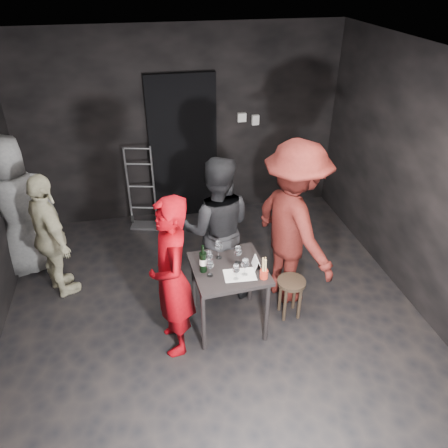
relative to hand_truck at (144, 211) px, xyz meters
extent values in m
cube|color=black|center=(0.65, -2.25, -0.22)|extent=(4.50, 5.00, 0.02)
cube|color=silver|center=(0.65, -2.25, 2.48)|extent=(4.50, 5.00, 0.02)
cube|color=black|center=(0.65, 0.25, 1.13)|extent=(4.50, 0.04, 2.70)
cube|color=black|center=(2.90, -2.25, 1.13)|extent=(0.04, 5.00, 2.70)
cube|color=black|center=(0.65, 0.19, 0.83)|extent=(0.95, 0.10, 2.10)
cube|color=#B7B7B2|center=(1.50, 0.20, 1.23)|extent=(0.12, 0.06, 0.12)
cube|color=#B7B7B2|center=(1.70, 0.20, 1.18)|extent=(0.10, 0.06, 0.14)
cylinder|color=#B2B2B7|center=(-0.18, 0.04, 0.38)|extent=(0.03, 0.03, 1.19)
cylinder|color=#B2B2B7|center=(0.18, 0.04, 0.38)|extent=(0.03, 0.03, 1.19)
cube|color=#B2B2B7|center=(0.00, -0.08, -0.20)|extent=(0.40, 0.22, 0.03)
cylinder|color=black|center=(-0.18, 0.07, -0.14)|extent=(0.04, 0.16, 0.16)
cylinder|color=black|center=(0.18, 0.07, -0.14)|extent=(0.04, 0.16, 0.16)
cube|color=black|center=(0.78, -2.25, 0.51)|extent=(0.72, 0.72, 0.04)
cylinder|color=black|center=(0.46, -2.57, 0.14)|extent=(0.04, 0.04, 0.71)
cylinder|color=black|center=(1.10, -2.57, 0.14)|extent=(0.04, 0.04, 0.71)
cylinder|color=black|center=(0.46, -1.93, 0.14)|extent=(0.04, 0.04, 0.71)
cylinder|color=black|center=(1.10, -1.93, 0.14)|extent=(0.04, 0.04, 0.71)
cylinder|color=black|center=(1.46, -2.26, 0.23)|extent=(0.30, 0.30, 0.04)
cylinder|color=black|center=(1.54, -2.18, -0.01)|extent=(0.04, 0.04, 0.41)
cylinder|color=black|center=(1.38, -2.18, -0.01)|extent=(0.04, 0.04, 0.41)
cylinder|color=black|center=(1.38, -2.34, -0.01)|extent=(0.04, 0.04, 0.41)
cylinder|color=black|center=(1.54, -2.34, -0.01)|extent=(0.04, 0.04, 0.41)
imported|color=#93030B|center=(0.19, -2.43, 0.73)|extent=(0.51, 0.73, 1.89)
imported|color=black|center=(0.77, -1.67, 0.73)|extent=(1.00, 0.69, 1.89)
imported|color=#521713|center=(1.55, -1.93, 0.98)|extent=(1.13, 1.69, 2.39)
imported|color=#C2BA96|center=(-1.03, -1.33, 0.54)|extent=(0.80, 0.98, 1.51)
imported|color=slate|center=(-1.43, -0.79, 0.81)|extent=(1.12, 0.83, 2.05)
cube|color=white|center=(0.85, -2.40, 0.53)|extent=(0.32, 0.22, 0.00)
cylinder|color=black|center=(0.52, -2.26, 0.64)|extent=(0.07, 0.07, 0.22)
cylinder|color=black|center=(0.52, -2.26, 0.79)|extent=(0.03, 0.03, 0.09)
cylinder|color=white|center=(0.52, -2.26, 0.65)|extent=(0.07, 0.07, 0.07)
cylinder|color=#B02A19|center=(1.07, -2.48, 0.58)|extent=(0.08, 0.08, 0.09)
camera|label=1|loc=(0.02, -5.64, 3.20)|focal=35.00mm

